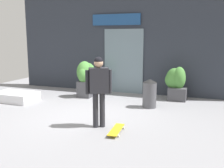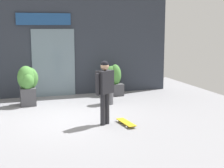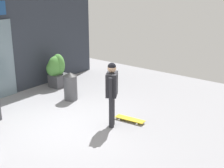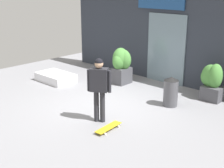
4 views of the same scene
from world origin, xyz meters
name	(u,v)px [view 1 (image 1 of 4)]	position (x,y,z in m)	size (l,w,h in m)	color
ground_plane	(87,114)	(0.00, 0.00, 0.00)	(12.00, 12.00, 0.00)	gray
building_facade	(124,41)	(0.00, 3.32, 1.97)	(8.93, 0.31, 3.98)	#2D333D
skateboarder	(99,85)	(0.76, -0.86, 1.03)	(0.55, 0.45, 1.68)	#28282D
skateboard	(116,130)	(1.28, -1.07, 0.06)	(0.32, 0.85, 0.08)	gold
planter_box_left	(86,76)	(-1.00, 1.97, 0.74)	(0.66, 0.70, 1.29)	#47474C
planter_box_right	(176,82)	(2.10, 2.62, 0.62)	(0.74, 0.51, 1.15)	#47474C
trash_bin	(150,93)	(1.48, 1.33, 0.44)	(0.43, 0.43, 0.88)	#4C4C51
snow_ledge	(15,97)	(-2.93, 0.53, 0.15)	(1.41, 0.90, 0.30)	white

